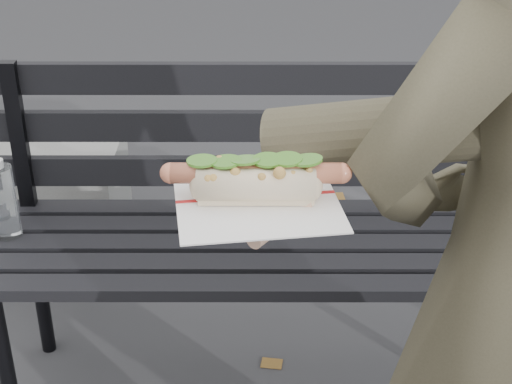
% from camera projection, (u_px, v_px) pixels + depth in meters
% --- Properties ---
extents(park_bench, '(1.50, 0.44, 0.88)m').
position_uv_depth(park_bench, '(271.00, 212.00, 1.99)').
color(park_bench, black).
rests_on(park_bench, ground).
extents(held_hotdog, '(0.62, 0.31, 0.20)m').
position_uv_depth(held_hotdog, '(410.00, 143.00, 0.97)').
color(held_hotdog, '#433F2D').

